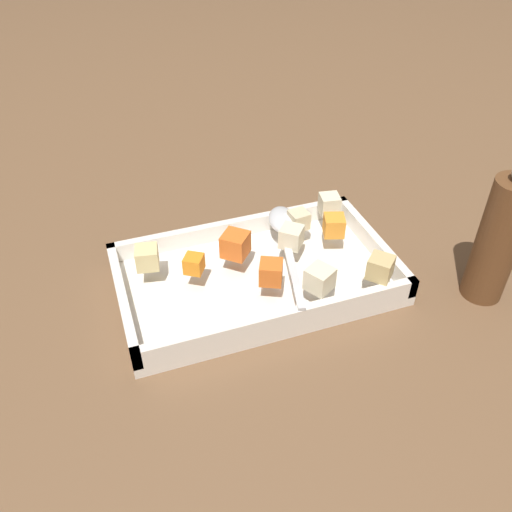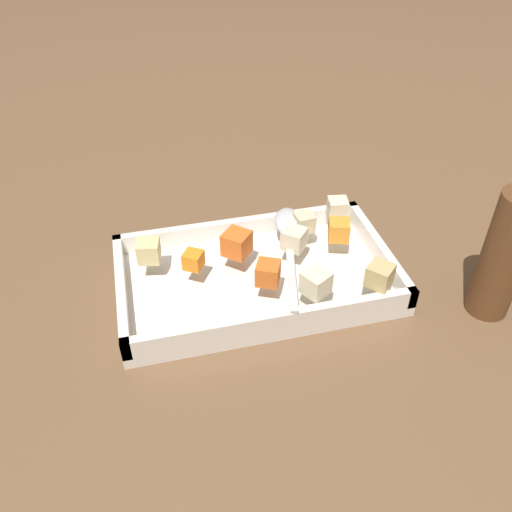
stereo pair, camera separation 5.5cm
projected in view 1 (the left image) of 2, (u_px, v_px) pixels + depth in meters
ground_plane at (265, 278)px, 0.77m from camera, size 4.00×4.00×0.00m
baking_dish at (256, 278)px, 0.75m from camera, size 0.38×0.22×0.04m
carrot_chunk_center at (334, 225)px, 0.77m from camera, size 0.04×0.04×0.03m
carrot_chunk_corner_nw at (235, 245)px, 0.73m from camera, size 0.05×0.05×0.03m
carrot_chunk_mid_left at (271, 272)px, 0.69m from camera, size 0.04×0.04×0.03m
carrot_chunk_under_handle at (194, 263)px, 0.71m from camera, size 0.03×0.03×0.02m
potato_chunk_heap_top at (329, 204)px, 0.81m from camera, size 0.03×0.03×0.03m
potato_chunk_far_left at (380, 267)px, 0.70m from camera, size 0.04×0.04×0.03m
potato_chunk_corner_sw at (299, 220)px, 0.78m from camera, size 0.03×0.03×0.03m
potato_chunk_near_spoon at (291, 237)px, 0.75m from camera, size 0.04×0.04×0.03m
potato_chunk_back_center at (320, 279)px, 0.68m from camera, size 0.04×0.04×0.03m
potato_chunk_heap_side at (147, 257)px, 0.71m from camera, size 0.03×0.03×0.03m
serving_spoon at (283, 225)px, 0.78m from camera, size 0.08×0.21×0.02m
pepper_mill at (498, 240)px, 0.69m from camera, size 0.05×0.05×0.20m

